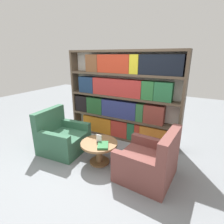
# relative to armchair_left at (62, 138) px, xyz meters

# --- Properties ---
(ground_plane) EXTENTS (14.00, 14.00, 0.00)m
(ground_plane) POSITION_rel_armchair_left_xyz_m (0.84, -0.27, -0.28)
(ground_plane) COLOR gray
(bookshelf) EXTENTS (2.70, 0.30, 2.05)m
(bookshelf) POSITION_rel_armchair_left_xyz_m (0.85, 1.14, 0.72)
(bookshelf) COLOR silver
(bookshelf) RESTS_ON ground_plane
(armchair_left) EXTENTS (0.90, 0.90, 0.88)m
(armchair_left) POSITION_rel_armchair_left_xyz_m (0.00, 0.00, 0.00)
(armchair_left) COLOR #336047
(armchair_left) RESTS_ON ground_plane
(armchair_right) EXTENTS (0.89, 0.88, 0.88)m
(armchair_right) POSITION_rel_armchair_left_xyz_m (1.88, 0.00, 0.00)
(armchair_right) COLOR brown
(armchair_right) RESTS_ON ground_plane
(coffee_table) EXTENTS (0.68, 0.68, 0.42)m
(coffee_table) POSITION_rel_armchair_left_xyz_m (0.94, -0.02, 0.01)
(coffee_table) COLOR brown
(coffee_table) RESTS_ON ground_plane
(table_sign) EXTENTS (0.11, 0.06, 0.16)m
(table_sign) POSITION_rel_armchair_left_xyz_m (0.94, -0.02, 0.20)
(table_sign) COLOR black
(table_sign) RESTS_ON coffee_table
(stray_book) EXTENTS (0.29, 0.32, 0.04)m
(stray_book) POSITION_rel_armchair_left_xyz_m (1.08, -0.10, 0.15)
(stray_book) COLOR #2D703D
(stray_book) RESTS_ON coffee_table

